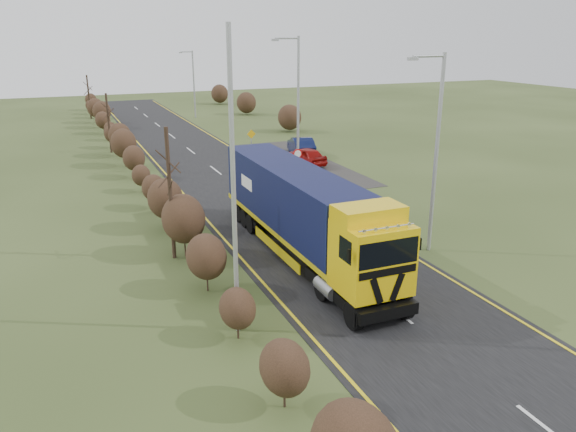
% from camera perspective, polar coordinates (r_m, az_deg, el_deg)
% --- Properties ---
extents(ground, '(160.00, 160.00, 0.00)m').
position_cam_1_polar(ground, '(24.99, 5.31, -5.26)').
color(ground, '#32401B').
rests_on(ground, ground).
extents(road, '(8.00, 120.00, 0.02)m').
position_cam_1_polar(road, '(33.58, -2.70, 1.00)').
color(road, black).
rests_on(road, ground).
extents(layby, '(6.00, 18.00, 0.02)m').
position_cam_1_polar(layby, '(44.89, 0.68, 5.41)').
color(layby, '#2A2825').
rests_on(layby, ground).
extents(lane_markings, '(7.52, 116.00, 0.01)m').
position_cam_1_polar(lane_markings, '(33.29, -2.51, 0.89)').
color(lane_markings, yellow).
rests_on(lane_markings, road).
extents(hedgerow, '(2.24, 102.04, 6.05)m').
position_cam_1_polar(hedgerow, '(29.66, -12.24, 1.52)').
color(hedgerow, black).
rests_on(hedgerow, ground).
extents(lorry, '(2.87, 14.76, 4.11)m').
position_cam_1_polar(lorry, '(25.20, 1.47, 0.68)').
color(lorry, black).
rests_on(lorry, ground).
extents(car_red_hatchback, '(2.47, 4.36, 1.40)m').
position_cam_1_polar(car_red_hatchback, '(44.14, 1.73, 6.10)').
color(car_red_hatchback, '#840806').
rests_on(car_red_hatchback, ground).
extents(car_blue_sedan, '(2.65, 4.97, 1.56)m').
position_cam_1_polar(car_blue_sedan, '(47.67, 1.35, 7.10)').
color(car_blue_sedan, '#091136').
rests_on(car_blue_sedan, ground).
extents(streetlight_near, '(1.93, 0.18, 9.09)m').
position_cam_1_polar(streetlight_near, '(26.26, 14.70, 6.84)').
color(streetlight_near, '#A4A6A9').
rests_on(streetlight_near, ground).
extents(streetlight_mid, '(2.06, 0.19, 9.70)m').
position_cam_1_polar(streetlight_mid, '(40.22, 0.87, 11.66)').
color(streetlight_mid, '#A4A6A9').
rests_on(streetlight_mid, ground).
extents(streetlight_far, '(1.69, 0.18, 7.90)m').
position_cam_1_polar(streetlight_far, '(70.16, -9.62, 13.32)').
color(streetlight_far, '#A4A6A9').
rests_on(streetlight_far, ground).
extents(left_pole, '(0.16, 0.16, 10.19)m').
position_cam_1_polar(left_pole, '(18.12, -5.56, 2.72)').
color(left_pole, '#A4A6A9').
rests_on(left_pole, ground).
extents(speed_sign, '(0.66, 0.10, 2.38)m').
position_cam_1_polar(speed_sign, '(38.48, 0.97, 5.79)').
color(speed_sign, '#A4A6A9').
rests_on(speed_sign, ground).
extents(warning_board, '(0.78, 0.11, 2.03)m').
position_cam_1_polar(warning_board, '(48.67, -3.75, 7.86)').
color(warning_board, '#A4A6A9').
rests_on(warning_board, ground).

